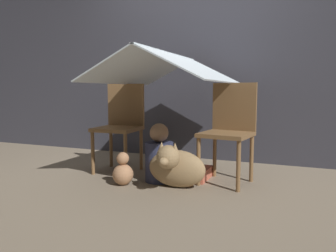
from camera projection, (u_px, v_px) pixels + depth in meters
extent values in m
plane|color=gray|center=(159.00, 183.00, 2.98)|extent=(8.80, 8.80, 0.00)
cube|color=#3D3D47|center=(200.00, 57.00, 3.97)|extent=(7.00, 0.05, 2.50)
cylinder|color=brown|center=(93.00, 153.00, 3.27)|extent=(0.04, 0.04, 0.43)
cylinder|color=brown|center=(126.00, 156.00, 3.15)|extent=(0.04, 0.04, 0.43)
cylinder|color=brown|center=(111.00, 147.00, 3.61)|extent=(0.04, 0.04, 0.43)
cylinder|color=brown|center=(141.00, 149.00, 3.49)|extent=(0.04, 0.04, 0.43)
cube|color=brown|center=(117.00, 129.00, 3.35)|extent=(0.44, 0.44, 0.04)
cube|color=brown|center=(126.00, 105.00, 3.51)|extent=(0.42, 0.05, 0.45)
cylinder|color=brown|center=(198.00, 162.00, 2.88)|extent=(0.04, 0.04, 0.43)
cylinder|color=brown|center=(238.00, 166.00, 2.70)|extent=(0.04, 0.04, 0.43)
cylinder|color=brown|center=(215.00, 155.00, 3.20)|extent=(0.04, 0.04, 0.43)
cylinder|color=brown|center=(252.00, 159.00, 3.01)|extent=(0.04, 0.04, 0.43)
cube|color=brown|center=(226.00, 134.00, 2.92)|extent=(0.48, 0.48, 0.04)
cube|color=brown|center=(234.00, 107.00, 3.06)|extent=(0.42, 0.09, 0.45)
cube|color=silver|center=(141.00, 69.00, 3.18)|extent=(0.57, 1.40, 0.29)
cube|color=silver|center=(197.00, 67.00, 2.97)|extent=(0.57, 1.40, 0.29)
cube|color=silver|center=(168.00, 53.00, 3.06)|extent=(0.04, 1.40, 0.01)
cylinder|color=#2D3351|center=(159.00, 162.00, 3.03)|extent=(0.26, 0.26, 0.37)
sphere|color=#9E7556|center=(159.00, 133.00, 3.00)|extent=(0.17, 0.17, 0.17)
ellipsoid|color=#9E7F56|center=(177.00, 168.00, 2.84)|extent=(0.52, 0.21, 0.33)
sphere|color=#9E7F56|center=(168.00, 157.00, 2.65)|extent=(0.20, 0.20, 0.20)
ellipsoid|color=#9E7F56|center=(164.00, 162.00, 2.57)|extent=(0.08, 0.10, 0.07)
cone|color=#9E7F56|center=(162.00, 147.00, 2.66)|extent=(0.07, 0.07, 0.09)
cone|color=#9E7F56|center=(175.00, 148.00, 2.62)|extent=(0.07, 0.07, 0.09)
cube|color=#CC664C|center=(185.00, 172.00, 3.17)|extent=(0.46, 0.37, 0.10)
sphere|color=tan|center=(123.00, 174.00, 2.92)|extent=(0.19, 0.19, 0.19)
sphere|color=tan|center=(123.00, 158.00, 2.90)|extent=(0.11, 0.11, 0.11)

